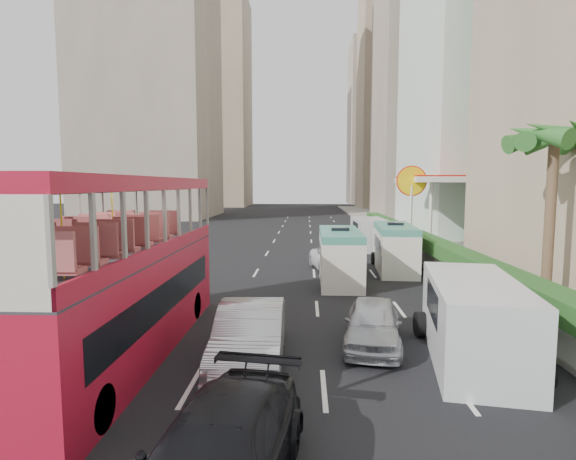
# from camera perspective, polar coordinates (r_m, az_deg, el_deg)

# --- Properties ---
(ground_plane) EXTENTS (200.00, 200.00, 0.00)m
(ground_plane) POSITION_cam_1_polar(r_m,az_deg,el_deg) (13.18, 6.04, -15.83)
(ground_plane) COLOR black
(ground_plane) RESTS_ON ground
(double_decker_bus) EXTENTS (2.50, 11.00, 5.06)m
(double_decker_bus) POSITION_cam_1_polar(r_m,az_deg,el_deg) (13.47, -20.30, -4.48)
(double_decker_bus) COLOR #B8122C
(double_decker_bus) RESTS_ON ground
(car_silver_lane_a) EXTENTS (1.87, 5.03, 1.64)m
(car_silver_lane_a) POSITION_cam_1_polar(r_m,az_deg,el_deg) (12.63, -4.81, -16.80)
(car_silver_lane_a) COLOR #BBBDC2
(car_silver_lane_a) RESTS_ON ground
(car_silver_lane_b) EXTENTS (2.25, 4.28, 1.39)m
(car_silver_lane_b) POSITION_cam_1_polar(r_m,az_deg,el_deg) (14.26, 10.70, -14.18)
(car_silver_lane_b) COLOR #BBBDC2
(car_silver_lane_b) RESTS_ON ground
(van_asset) EXTENTS (3.03, 5.14, 1.34)m
(van_asset) POSITION_cam_1_polar(r_m,az_deg,el_deg) (25.45, 6.00, -5.22)
(van_asset) COLOR silver
(van_asset) RESTS_ON ground
(minibus_near) EXTENTS (2.01, 5.84, 2.58)m
(minibus_near) POSITION_cam_1_polar(r_m,az_deg,el_deg) (22.57, 6.59, -3.31)
(minibus_near) COLOR silver
(minibus_near) RESTS_ON ground
(minibus_far) EXTENTS (2.35, 5.95, 2.58)m
(minibus_far) POSITION_cam_1_polar(r_m,az_deg,el_deg) (26.06, 13.39, -2.20)
(minibus_far) COLOR silver
(minibus_far) RESTS_ON ground
(panel_van_near) EXTENTS (3.13, 5.88, 2.23)m
(panel_van_near) POSITION_cam_1_polar(r_m,az_deg,el_deg) (13.69, 22.51, -10.48)
(panel_van_near) COLOR silver
(panel_van_near) RESTS_ON ground
(panel_van_far) EXTENTS (2.43, 5.68, 2.24)m
(panel_van_far) POSITION_cam_1_polar(r_m,az_deg,el_deg) (34.62, 10.38, -0.47)
(panel_van_far) COLOR silver
(panel_van_far) RESTS_ON ground
(sidewalk) EXTENTS (6.00, 120.00, 0.18)m
(sidewalk) POSITION_cam_1_polar(r_m,az_deg,el_deg) (38.79, 17.02, -1.50)
(sidewalk) COLOR #99968C
(sidewalk) RESTS_ON ground
(kerb_wall) EXTENTS (0.30, 44.00, 1.00)m
(kerb_wall) POSITION_cam_1_polar(r_m,az_deg,el_deg) (27.47, 17.18, -3.19)
(kerb_wall) COLOR silver
(kerb_wall) RESTS_ON sidewalk
(hedge) EXTENTS (1.10, 44.00, 0.70)m
(hedge) POSITION_cam_1_polar(r_m,az_deg,el_deg) (27.35, 17.24, -1.43)
(hedge) COLOR #2D6626
(hedge) RESTS_ON kerb_wall
(palm_tree) EXTENTS (0.36, 0.36, 6.40)m
(palm_tree) POSITION_cam_1_polar(r_m,az_deg,el_deg) (18.44, 30.26, 0.44)
(palm_tree) COLOR brown
(palm_tree) RESTS_ON sidewalk
(shell_station) EXTENTS (6.50, 8.00, 5.50)m
(shell_station) POSITION_cam_1_polar(r_m,az_deg,el_deg) (36.91, 19.43, 2.21)
(shell_station) COLOR silver
(shell_station) RESTS_ON ground
(tower_mid) EXTENTS (16.00, 16.00, 50.00)m
(tower_mid) POSITION_cam_1_polar(r_m,az_deg,el_deg) (75.45, 17.94, 21.02)
(tower_mid) COLOR tan
(tower_mid) RESTS_ON ground
(tower_far_a) EXTENTS (14.00, 14.00, 44.00)m
(tower_far_a) POSITION_cam_1_polar(r_m,az_deg,el_deg) (97.42, 13.37, 15.79)
(tower_far_a) COLOR tan
(tower_far_a) RESTS_ON ground
(tower_far_b) EXTENTS (14.00, 14.00, 40.00)m
(tower_far_b) POSITION_cam_1_polar(r_m,az_deg,el_deg) (118.56, 11.27, 13.04)
(tower_far_b) COLOR tan
(tower_far_b) RESTS_ON ground
(tower_left_a) EXTENTS (18.00, 18.00, 52.00)m
(tower_left_a) POSITION_cam_1_polar(r_m,az_deg,el_deg) (74.18, -17.26, 22.12)
(tower_left_a) COLOR tan
(tower_left_a) RESTS_ON ground
(tower_left_b) EXTENTS (16.00, 16.00, 46.00)m
(tower_left_b) POSITION_cam_1_polar(r_m,az_deg,el_deg) (105.96, -9.57, 15.59)
(tower_left_b) COLOR tan
(tower_left_b) RESTS_ON ground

